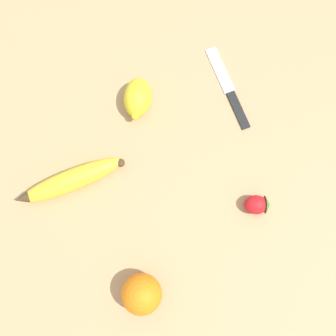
# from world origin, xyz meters

# --- Properties ---
(ground_plane) EXTENTS (3.00, 3.00, 0.00)m
(ground_plane) POSITION_xyz_m (0.00, 0.00, 0.00)
(ground_plane) COLOR tan
(banana) EXTENTS (0.11, 0.20, 0.04)m
(banana) POSITION_xyz_m (-0.03, 0.09, 0.02)
(banana) COLOR yellow
(banana) RESTS_ON ground_plane
(orange) EXTENTS (0.07, 0.07, 0.07)m
(orange) POSITION_xyz_m (-0.23, -0.03, 0.03)
(orange) COLOR orange
(orange) RESTS_ON ground_plane
(strawberry) EXTENTS (0.03, 0.05, 0.03)m
(strawberry) POSITION_xyz_m (-0.08, -0.24, 0.02)
(strawberry) COLOR red
(strawberry) RESTS_ON ground_plane
(lemon) EXTENTS (0.08, 0.06, 0.05)m
(lemon) POSITION_xyz_m (0.12, -0.02, 0.03)
(lemon) COLOR yellow
(lemon) RESTS_ON ground_plane
(paring_knife) EXTENTS (0.17, 0.08, 0.01)m
(paring_knife) POSITION_xyz_m (0.15, -0.20, 0.00)
(paring_knife) COLOR silver
(paring_knife) RESTS_ON ground_plane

